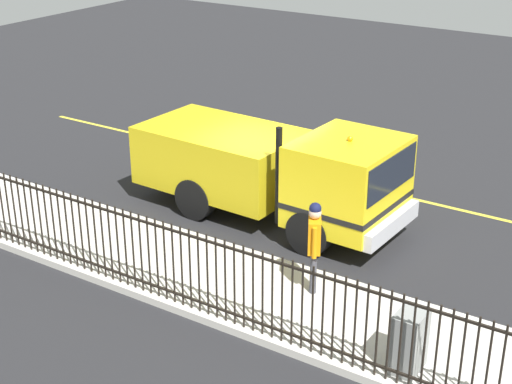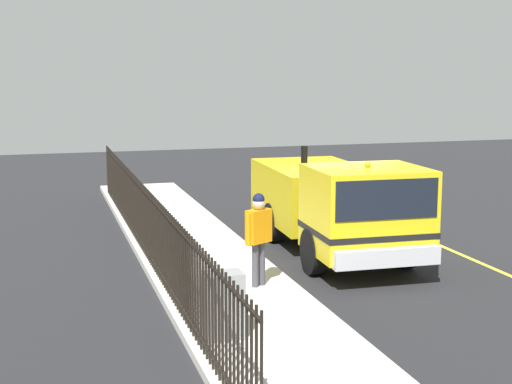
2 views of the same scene
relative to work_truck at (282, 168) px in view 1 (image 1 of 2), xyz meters
name	(u,v)px [view 1 (image 1 of 2)]	position (x,y,z in m)	size (l,w,h in m)	color
ground_plane	(259,212)	(-0.12, -0.70, -1.26)	(45.05, 45.05, 0.00)	#232326
sidewalk_slab	(171,264)	(3.08, -0.70, -1.19)	(2.61, 20.48, 0.15)	beige
lane_marking	(314,176)	(-2.75, -0.70, -1.26)	(0.12, 18.43, 0.01)	yellow
work_truck	(282,168)	(0.00, 0.00, 0.00)	(2.51, 6.36, 2.58)	yellow
worker_standing	(314,238)	(2.52, 2.20, -0.04)	(0.58, 0.44, 1.77)	orange
iron_fence	(129,249)	(4.24, -0.70, -0.33)	(0.04, 17.44, 1.56)	black
utility_cabinet	(409,341)	(3.82, 4.62, -0.61)	(0.62, 0.42, 1.01)	gray
traffic_cone	(197,150)	(-2.06, -3.93, -0.98)	(0.40, 0.40, 0.57)	orange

